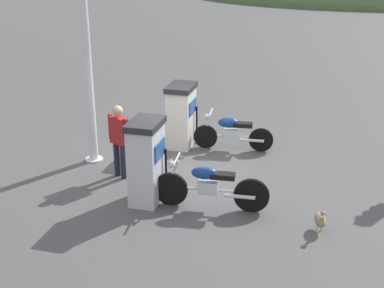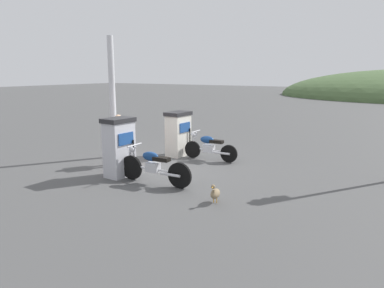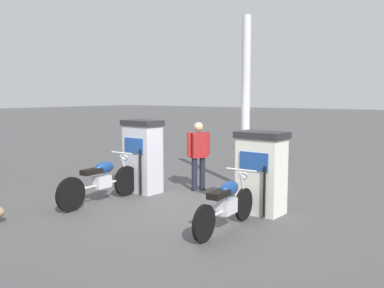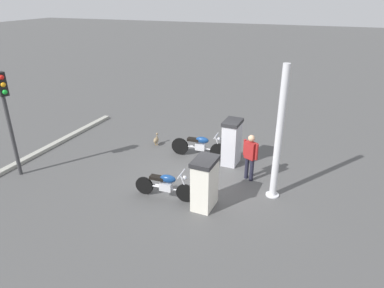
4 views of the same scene
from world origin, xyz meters
TOP-DOWN VIEW (x-y plane):
  - ground_plane at (0.00, 0.00)m, footprint 120.00×120.00m
  - fuel_pump_near at (-0.48, -1.45)m, footprint 0.64×0.87m
  - fuel_pump_far at (-0.48, 1.45)m, footprint 0.67×0.91m
  - motorcycle_near_pump at (0.71, -1.50)m, footprint 2.15×0.56m
  - motorcycle_far_pump at (0.73, 1.44)m, footprint 1.88×0.56m
  - attendant_person at (-1.33, -0.53)m, footprint 0.55×0.34m
  - wandering_duck at (2.71, -1.92)m, footprint 0.25×0.46m
  - roadside_traffic_light at (5.83, 1.90)m, footprint 0.40×0.30m
  - canopy_support_pole at (-2.21, 0.18)m, footprint 0.40×0.40m
  - road_edge_kerb at (6.48, 0.00)m, footprint 0.45×7.89m

SIDE VIEW (x-z plane):
  - ground_plane at x=0.00m, z-range 0.00..0.00m
  - road_edge_kerb at x=6.48m, z-range 0.00..0.12m
  - wandering_duck at x=2.71m, z-range -0.01..0.45m
  - motorcycle_far_pump at x=0.73m, z-range -0.01..0.91m
  - motorcycle_near_pump at x=0.71m, z-range -0.02..0.94m
  - fuel_pump_far at x=-0.48m, z-range 0.01..1.52m
  - fuel_pump_near at x=-0.48m, z-range 0.01..1.63m
  - attendant_person at x=-1.33m, z-range 0.11..1.66m
  - canopy_support_pole at x=-2.21m, z-range -0.08..3.88m
  - roadside_traffic_light at x=5.83m, z-range 0.65..4.11m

